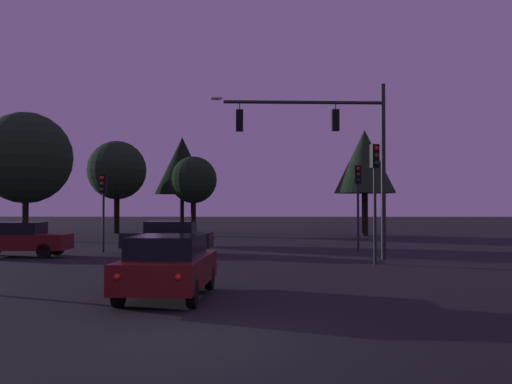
{
  "coord_description": "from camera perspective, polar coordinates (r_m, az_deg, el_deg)",
  "views": [
    {
      "loc": [
        1.49,
        -9.46,
        2.24
      ],
      "look_at": [
        0.97,
        16.48,
        2.86
      ],
      "focal_mm": 40.49,
      "sensor_mm": 36.0,
      "label": 1
    }
  ],
  "objects": [
    {
      "name": "tree_right_cluster",
      "position": [
        49.54,
        -7.31,
        2.59
      ],
      "size": [
        4.63,
        4.63,
        8.09
      ],
      "color": "black",
      "rests_on": "ground"
    },
    {
      "name": "car_crossing_left",
      "position": [
        27.48,
        -22.48,
        -4.29
      ],
      "size": [
        4.43,
        1.88,
        1.52
      ],
      "color": "#4C0F0F",
      "rests_on": "ground"
    },
    {
      "name": "tree_behind_sign",
      "position": [
        43.91,
        10.68,
        2.95
      ],
      "size": [
        4.59,
        4.59,
        7.93
      ],
      "color": "black",
      "rests_on": "ground"
    },
    {
      "name": "tree_center_horizon",
      "position": [
        40.31,
        -21.78,
        3.15
      ],
      "size": [
        5.93,
        5.93,
        8.32
      ],
      "color": "black",
      "rests_on": "ground"
    },
    {
      "name": "tree_left_far",
      "position": [
        48.27,
        -13.58,
        2.08
      ],
      "size": [
        4.77,
        4.77,
        7.52
      ],
      "color": "black",
      "rests_on": "ground"
    },
    {
      "name": "traffic_signal_mast_arm",
      "position": [
        24.44,
        7.7,
        5.11
      ],
      "size": [
        7.37,
        0.67,
        7.37
      ],
      "color": "#232326",
      "rests_on": "ground"
    },
    {
      "name": "ground_plane",
      "position": [
        34.06,
        -1.37,
        -5.14
      ],
      "size": [
        168.0,
        168.0,
        0.0
      ],
      "primitive_type": "plane",
      "color": "black",
      "rests_on": "ground"
    },
    {
      "name": "traffic_light_corner_left",
      "position": [
        22.47,
        11.67,
        1.21
      ],
      "size": [
        0.36,
        0.39,
        4.6
      ],
      "color": "#232326",
      "rests_on": "ground"
    },
    {
      "name": "tree_lot_edge",
      "position": [
        42.99,
        -6.2,
        1.17
      ],
      "size": [
        3.48,
        3.48,
        5.91
      ],
      "color": "black",
      "rests_on": "ground"
    },
    {
      "name": "car_nearside_lane",
      "position": [
        14.34,
        -8.68,
        -7.15
      ],
      "size": [
        1.99,
        4.34,
        1.52
      ],
      "color": "#4C0F0F",
      "rests_on": "ground"
    },
    {
      "name": "traffic_light_median",
      "position": [
        28.76,
        -14.85,
        -0.45
      ],
      "size": [
        0.33,
        0.37,
        3.76
      ],
      "color": "#232326",
      "rests_on": "ground"
    },
    {
      "name": "traffic_light_corner_right",
      "position": [
        29.06,
        10.05,
        0.16
      ],
      "size": [
        0.3,
        0.35,
        4.24
      ],
      "color": "#232326",
      "rests_on": "ground"
    },
    {
      "name": "car_crossing_right",
      "position": [
        27.09,
        -8.66,
        -4.42
      ],
      "size": [
        4.2,
        1.91,
        1.52
      ],
      "color": "black",
      "rests_on": "ground"
    }
  ]
}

